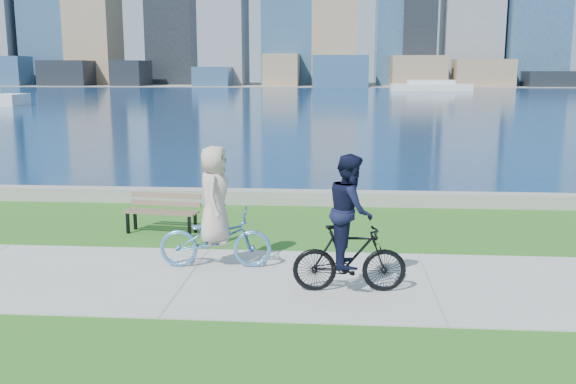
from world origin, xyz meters
name	(u,v)px	position (x,y,z in m)	size (l,w,h in m)	color
ground	(430,285)	(0.00, 0.00, 0.00)	(320.00, 320.00, 0.00)	#235D18
concrete_path	(431,285)	(0.00, 0.00, 0.01)	(80.00, 3.50, 0.02)	#9F9F9A
seawall	(397,199)	(0.00, 6.20, 0.17)	(90.00, 0.50, 0.35)	gray
bay_water	(352,97)	(0.00, 72.00, 0.00)	(320.00, 131.00, 0.01)	#0C2951
far_shore	(347,85)	(0.00, 130.00, 0.06)	(320.00, 30.00, 0.12)	gray
ferry_far	(431,86)	(13.13, 96.07, 0.72)	(12.82, 3.66, 1.74)	silver
park_bench	(163,209)	(-5.25, 3.06, 0.50)	(1.64, 0.75, 0.82)	black
bollard_lamp	(209,208)	(-4.04, 2.06, 0.77)	(0.22, 0.22, 1.35)	black
cyclist_woman	(215,223)	(-3.65, 0.67, 0.82)	(0.81, 2.01, 2.14)	#508DC3
cyclist_man	(350,235)	(-1.33, -0.43, 0.93)	(0.70, 1.79, 2.17)	black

